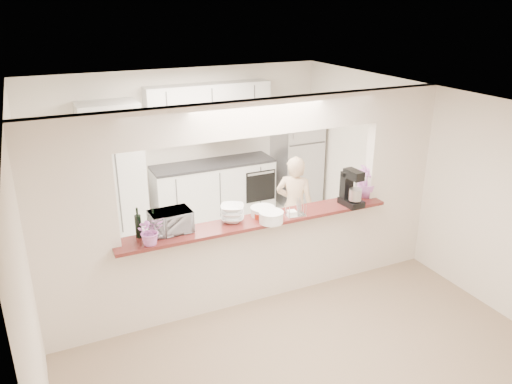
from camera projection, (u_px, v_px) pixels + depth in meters
floor at (256, 296)px, 6.33m from camera, size 6.00×6.00×0.00m
tile_overlay at (214, 245)px, 7.64m from camera, size 5.00×2.90×0.01m
partition at (256, 187)px, 5.80m from camera, size 5.00×0.15×2.50m
bar_counter at (257, 256)px, 6.12m from camera, size 3.40×0.38×1.09m
kitchen_cabinets at (176, 165)px, 8.21m from camera, size 3.15×0.62×2.25m
refrigerator at (297, 157)px, 9.07m from camera, size 0.75×0.70×1.70m
flower_left at (150, 231)px, 5.24m from camera, size 0.31×0.27×0.32m
wine_bottle_a at (138, 226)px, 5.40m from camera, size 0.07×0.07×0.35m
wine_bottle_b at (154, 224)px, 5.47m from camera, size 0.06×0.06×0.31m
toaster_oven at (171, 222)px, 5.53m from camera, size 0.47×0.33×0.25m
serving_bowls at (232, 214)px, 5.80m from camera, size 0.36×0.36×0.20m
plate_stack_a at (271, 217)px, 5.79m from camera, size 0.29×0.29×0.13m
plate_stack_b at (263, 211)px, 5.98m from camera, size 0.30×0.30×0.10m
red_bowl at (260, 216)px, 5.91m from camera, size 0.14×0.14×0.06m
tan_bowl at (257, 212)px, 6.01m from camera, size 0.14×0.14×0.07m
utensil_caddy at (296, 209)px, 5.95m from camera, size 0.25×0.16×0.22m
stand_mixer at (351, 189)px, 6.24m from camera, size 0.22×0.33×0.47m
flower_right at (367, 181)px, 6.51m from camera, size 0.31×0.31×0.43m
person at (294, 207)px, 7.12m from camera, size 0.65×0.63×1.50m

